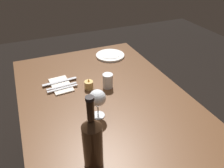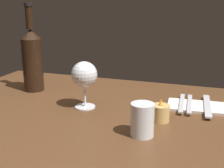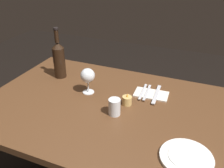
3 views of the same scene
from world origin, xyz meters
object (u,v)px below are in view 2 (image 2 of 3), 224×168
Objects in this scene: folded_napkin at (197,106)px; fork_outer at (182,103)px; wine_bottle at (32,58)px; water_tumbler at (142,122)px; table_knife at (207,106)px; votive_candle at (160,114)px; wine_glass_left at (84,76)px; fork_inner at (190,104)px.

fork_outer reaches higher than folded_napkin.
wine_bottle reaches higher than water_tumbler.
table_knife is (0.15, 0.25, -0.03)m from water_tumbler.
votive_candle is at bearing -107.24° from fork_outer.
wine_glass_left is 0.27m from water_tumbler.
fork_outer and table_knife have the same top height.
fork_inner is 0.06m from table_knife.
fork_outer is (0.05, 0.15, -0.01)m from votive_candle.
water_tumbler is (0.22, -0.14, -0.07)m from wine_glass_left.
wine_glass_left is at bearing -160.50° from fork_inner.
wine_glass_left is 0.47× the size of wine_bottle.
folded_napkin is at bearing 56.87° from votive_candle.
votive_candle is 0.37× the size of fork_outer.
wine_glass_left is at bearing 172.45° from votive_candle.
table_knife is (0.08, -0.00, 0.00)m from fork_outer.
votive_candle is at bearing -7.55° from wine_glass_left.
wine_glass_left is at bearing -163.19° from table_knife.
votive_candle is 0.37× the size of fork_inner.
wine_glass_left is 0.35m from fork_inner.
votive_candle is 0.15m from fork_outer.
folded_napkin is 0.93× the size of table_knife.
wine_bottle is at bearing 156.77° from wine_glass_left.
fork_inner is 0.86× the size of table_knife.
folded_napkin is at bearing 0.00° from fork_inner.
table_knife is (0.06, -0.00, 0.00)m from fork_inner.
wine_glass_left reaches higher than folded_napkin.
water_tumbler reaches higher than folded_napkin.
water_tumbler is (0.48, -0.25, -0.09)m from wine_bottle.
votive_candle is at bearing 75.23° from water_tumbler.
wine_bottle is 0.54m from votive_candle.
votive_candle reaches higher than fork_outer.
table_knife is at bearing -0.00° from folded_napkin.
water_tumbler is 1.29× the size of votive_candle.
water_tumbler is 0.27m from fork_outer.
wine_bottle reaches higher than folded_napkin.
wine_glass_left is at bearing -23.23° from wine_bottle.
water_tumbler is at bearing -104.77° from votive_candle.
wine_glass_left is 0.77× the size of folded_napkin.
votive_candle is (0.51, -0.14, -0.10)m from wine_bottle.
wine_bottle is at bearing -179.89° from folded_napkin.
fork_inner and fork_outer have the same top height.
votive_candle is at bearing -115.71° from fork_inner.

